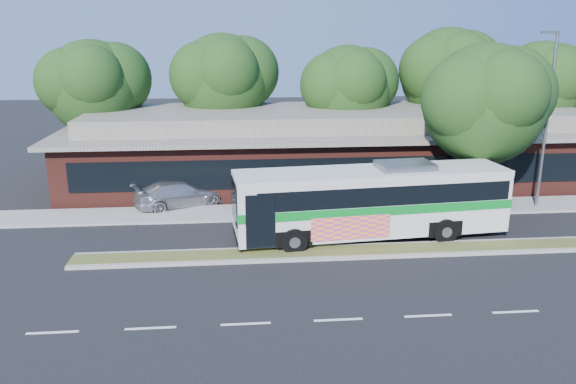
% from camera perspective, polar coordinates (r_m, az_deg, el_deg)
% --- Properties ---
extents(ground, '(120.00, 120.00, 0.00)m').
position_cam_1_polar(ground, '(23.78, 10.17, -6.56)').
color(ground, black).
rests_on(ground, ground).
extents(median_strip, '(26.00, 1.10, 0.15)m').
position_cam_1_polar(median_strip, '(24.29, 9.81, -5.87)').
color(median_strip, '#4B4F21').
rests_on(median_strip, ground).
extents(sidewalk, '(44.00, 2.60, 0.12)m').
position_cam_1_polar(sidewalk, '(29.60, 6.98, -1.77)').
color(sidewalk, gray).
rests_on(sidewalk, ground).
extents(parking_lot, '(14.00, 12.00, 0.01)m').
position_cam_1_polar(parking_lot, '(34.55, -25.10, -0.71)').
color(parking_lot, black).
rests_on(parking_lot, ground).
extents(plaza_building, '(33.20, 11.20, 4.45)m').
position_cam_1_polar(plaza_building, '(35.36, 4.89, 4.66)').
color(plaza_building, '#501F19').
rests_on(plaza_building, ground).
extents(lamp_post, '(0.93, 0.18, 9.07)m').
position_cam_1_polar(lamp_post, '(31.62, 24.80, 7.03)').
color(lamp_post, slate).
rests_on(lamp_post, ground).
extents(tree_bg_a, '(6.47, 5.80, 8.63)m').
position_cam_1_polar(tree_bg_a, '(37.41, -18.55, 10.32)').
color(tree_bg_a, black).
rests_on(tree_bg_a, ground).
extents(tree_bg_b, '(6.69, 6.00, 9.00)m').
position_cam_1_polar(tree_bg_b, '(37.42, -5.97, 11.46)').
color(tree_bg_b, black).
rests_on(tree_bg_b, ground).
extents(tree_bg_c, '(6.24, 5.60, 8.26)m').
position_cam_1_polar(tree_bg_c, '(37.22, 6.61, 10.57)').
color(tree_bg_c, black).
rests_on(tree_bg_c, ground).
extents(tree_bg_d, '(6.91, 6.20, 9.37)m').
position_cam_1_polar(tree_bg_d, '(40.13, 16.46, 11.60)').
color(tree_bg_d, black).
rests_on(tree_bg_d, ground).
extents(tree_bg_e, '(6.47, 5.80, 8.50)m').
position_cam_1_polar(tree_bg_e, '(41.82, 24.65, 10.04)').
color(tree_bg_e, black).
rests_on(tree_bg_e, ground).
extents(transit_bus, '(12.43, 3.80, 3.44)m').
position_cam_1_polar(transit_bus, '(25.30, 8.56, -0.51)').
color(transit_bus, silver).
rests_on(transit_bus, ground).
extents(sedan, '(5.21, 3.74, 1.40)m').
position_cam_1_polar(sedan, '(30.47, -10.93, -0.17)').
color(sedan, '#A7A9AE').
rests_on(sedan, ground).
extents(sidewalk_tree, '(6.73, 6.03, 8.56)m').
position_cam_1_polar(sidewalk_tree, '(30.20, 20.00, 8.70)').
color(sidewalk_tree, black).
rests_on(sidewalk_tree, ground).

